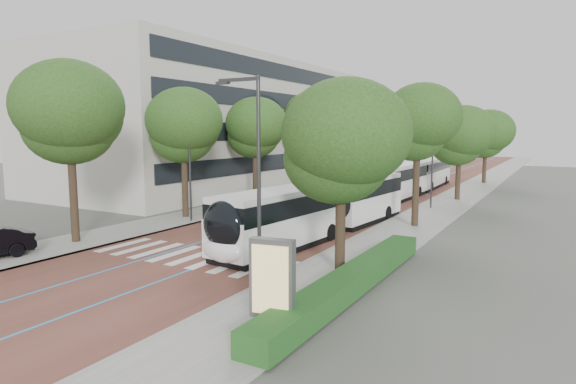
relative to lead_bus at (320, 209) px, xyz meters
name	(u,v)px	position (x,y,z in m)	size (l,w,h in m)	color
ground	(176,261)	(-3.50, -8.51, -1.63)	(160.00, 160.00, 0.00)	#51544C
road	(410,183)	(-3.50, 31.49, -1.62)	(11.00, 140.00, 0.02)	#572F27
sidewalk_left	(352,180)	(-11.00, 31.49, -1.57)	(4.00, 140.00, 0.12)	gray
sidewalk_right	(476,187)	(4.00, 31.49, -1.57)	(4.00, 140.00, 0.12)	gray
kerb_left	(366,181)	(-9.10, 31.49, -1.57)	(0.20, 140.00, 0.14)	gray
kerb_right	(459,186)	(2.10, 31.49, -1.57)	(0.20, 140.00, 0.14)	gray
zebra_crossing	(193,257)	(-3.30, -7.51, -1.60)	(10.55, 3.60, 0.01)	silver
lane_line_left	(397,183)	(-5.10, 31.49, -1.60)	(0.12, 126.00, 0.01)	#2A90D5
lane_line_right	(423,184)	(-1.90, 31.49, -1.60)	(0.12, 126.00, 0.01)	#2A90D5
office_building	(217,124)	(-22.97, 19.49, 5.37)	(18.11, 40.00, 14.00)	#B5B1A8
hedge	(352,280)	(5.60, -8.51, -1.11)	(1.20, 14.00, 0.80)	#1B4919
streetlight_near	(254,172)	(3.12, -11.51, 3.19)	(1.82, 0.20, 8.00)	#313133
streetlight_far	(431,149)	(3.12, 13.49, 3.19)	(1.82, 0.20, 8.00)	#313133
lamp_post_left	(190,163)	(-9.60, -0.51, 2.49)	(0.14, 0.14, 8.00)	#313133
trees_left	(293,123)	(-11.00, 16.17, 5.37)	(6.03, 60.52, 10.07)	black
trees_right	(450,137)	(4.20, 15.36, 4.14)	(5.86, 47.65, 8.67)	black
lead_bus	(320,209)	(0.00, 0.00, 0.00)	(4.09, 18.54, 3.20)	black
bus_queued_0	(392,183)	(-0.78, 16.24, 0.00)	(2.88, 12.47, 3.20)	white
bus_queued_1	(427,173)	(-0.68, 28.30, 0.00)	(2.78, 12.45, 3.20)	white
ad_panel	(272,283)	(4.96, -13.31, 0.01)	(1.44, 0.64, 2.90)	#59595B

